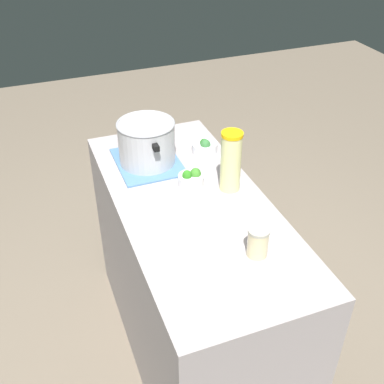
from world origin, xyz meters
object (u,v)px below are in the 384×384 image
Objects in this scene: mason_jar at (258,242)px; broccoli_bowl_center at (205,146)px; cooking_pot at (147,142)px; broccoli_bowl_front at (191,179)px; lemonade_pitcher at (231,161)px.

mason_jar reaches higher than broccoli_bowl_center.
broccoli_bowl_front is (-0.25, -0.12, -0.08)m from cooking_pot.
broccoli_bowl_front is at bearing -153.25° from cooking_pot.
broccoli_bowl_center is at bearing -3.01° from lemonade_pitcher.
lemonade_pitcher is at bearing -140.78° from cooking_pot.
broccoli_bowl_front is at bearing 146.45° from broccoli_bowl_center.
mason_jar is at bearing -166.01° from cooking_pot.
cooking_pot is 2.90× the size of mason_jar.
mason_jar is at bearing -172.97° from broccoli_bowl_front.
broccoli_bowl_center is at bearing -33.55° from broccoli_bowl_front.
broccoli_bowl_center is at bearing -90.65° from cooking_pot.
lemonade_pitcher is 0.43m from mason_jar.
lemonade_pitcher is 2.41× the size of broccoli_bowl_front.
broccoli_bowl_front reaches higher than broccoli_bowl_center.
cooking_pot is at bearing 13.99° from mason_jar.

